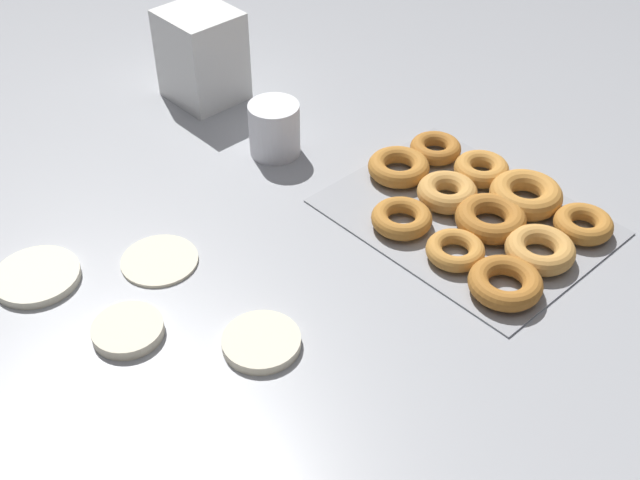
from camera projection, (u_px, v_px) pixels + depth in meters
ground_plane at (230, 268)px, 1.10m from camera, size 3.00×3.00×0.00m
pancake_0 at (159, 259)px, 1.11m from camera, size 0.11×0.11×0.01m
pancake_1 at (128, 330)px, 1.00m from camera, size 0.09×0.09×0.01m
pancake_2 at (261, 342)px, 0.99m from camera, size 0.10×0.10×0.01m
pancake_3 at (37, 276)px, 1.08m from camera, size 0.12×0.12×0.01m
donut_tray at (478, 210)px, 1.17m from camera, size 0.38×0.30×0.04m
container_stack at (202, 55)px, 1.40m from camera, size 0.12×0.12×0.16m
paper_cup at (274, 129)px, 1.29m from camera, size 0.08×0.08×0.09m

